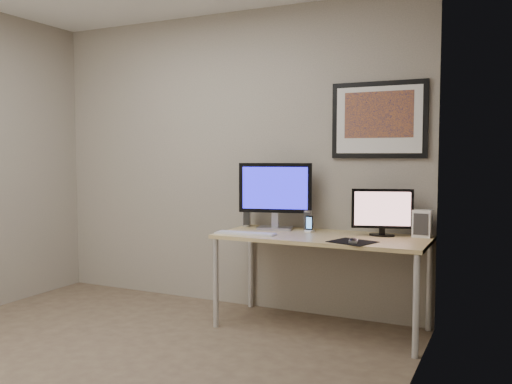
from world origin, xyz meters
TOP-DOWN VIEW (x-y plane):
  - floor at (0.00, 0.00)m, footprint 3.60×3.60m
  - room at (0.00, 0.45)m, footprint 3.60×3.60m
  - desk at (1.00, 1.35)m, footprint 1.60×0.70m
  - framed_art at (1.35, 1.68)m, footprint 0.75×0.04m
  - monitor_large at (0.54, 1.50)m, footprint 0.59×0.26m
  - monitor_tv at (1.43, 1.51)m, footprint 0.45×0.16m
  - speaker_left at (0.25, 1.57)m, footprint 0.10×0.10m
  - speaker_right at (0.81, 1.56)m, footprint 0.08×0.08m
  - phone_dock at (0.85, 1.48)m, footprint 0.07×0.07m
  - keyboard at (0.45, 1.14)m, footprint 0.49×0.16m
  - mousepad at (1.30, 1.14)m, footprint 0.35×0.33m
  - mouse at (1.31, 1.11)m, footprint 0.07×0.10m
  - fan_unit at (1.71, 1.59)m, footprint 0.14×0.10m

SIDE VIEW (x-z plane):
  - floor at x=0.00m, z-range 0.00..0.00m
  - desk at x=1.00m, z-range 0.30..1.03m
  - mousepad at x=1.30m, z-range 0.73..0.73m
  - keyboard at x=0.45m, z-range 0.73..0.75m
  - mouse at x=1.31m, z-range 0.73..0.77m
  - phone_dock at x=0.85m, z-range 0.73..0.86m
  - speaker_right at x=0.81m, z-range 0.73..0.89m
  - speaker_left at x=0.25m, z-range 0.73..0.91m
  - fan_unit at x=1.71m, z-range 0.73..0.94m
  - monitor_tv at x=1.43m, z-range 0.74..1.10m
  - monitor_large at x=0.54m, z-range 0.76..1.31m
  - framed_art at x=1.35m, z-range 1.32..1.92m
  - room at x=0.00m, z-range -0.16..3.44m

